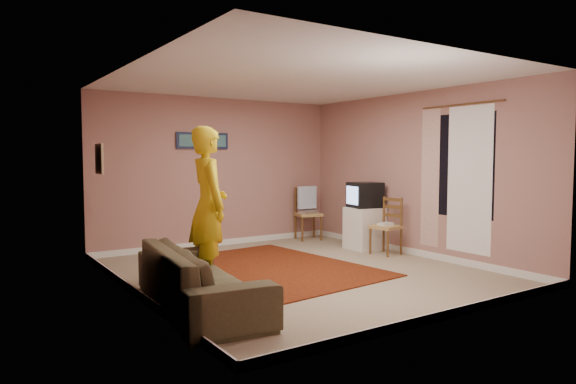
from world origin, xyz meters
TOP-DOWN VIEW (x-y plane):
  - ground at (0.00, 0.00)m, footprint 5.00×5.00m
  - wall_back at (0.00, 2.50)m, footprint 4.50×0.02m
  - wall_front at (0.00, -2.50)m, footprint 4.50×0.02m
  - wall_left at (-2.25, 0.00)m, footprint 0.02×5.00m
  - wall_right at (2.25, 0.00)m, footprint 0.02×5.00m
  - ceiling at (0.00, 0.00)m, footprint 4.50×5.00m
  - baseboard_back at (0.00, 2.49)m, footprint 4.50×0.02m
  - baseboard_front at (0.00, -2.49)m, footprint 4.50×0.02m
  - baseboard_left at (-2.24, 0.00)m, footprint 0.02×5.00m
  - baseboard_right at (2.24, 0.00)m, footprint 0.02×5.00m
  - window at (2.24, -0.90)m, footprint 0.01×1.10m
  - curtain_sheer at (2.23, -1.05)m, footprint 0.01×0.75m
  - curtain_floral at (2.21, -0.35)m, footprint 0.01×0.35m
  - curtain_rod at (2.20, -0.90)m, footprint 0.02×1.40m
  - picture_back at (-0.30, 2.47)m, footprint 0.95×0.04m
  - picture_left at (-2.22, 1.60)m, footprint 0.04×0.38m
  - area_rug at (-0.29, 0.38)m, footprint 2.72×3.26m
  - tv_cabinet at (1.95, 0.83)m, footprint 0.56×0.51m
  - crt_tv at (1.95, 0.83)m, footprint 0.57×0.53m
  - chair_a at (1.71, 2.16)m, footprint 0.54×0.52m
  - dvd_player at (1.71, 2.16)m, footprint 0.37×0.29m
  - blue_throw at (1.71, 2.20)m, footprint 0.41×0.05m
  - chair_b at (1.90, 0.26)m, footprint 0.44×0.46m
  - game_console at (1.90, 0.26)m, footprint 0.22×0.16m
  - sofa at (-1.80, -0.81)m, footprint 1.12×2.30m
  - person at (-1.28, 0.10)m, footprint 0.56×0.77m

SIDE VIEW (x-z plane):
  - ground at x=0.00m, z-range 0.00..0.00m
  - area_rug at x=-0.29m, z-range 0.00..0.02m
  - baseboard_back at x=0.00m, z-range 0.00..0.10m
  - baseboard_front at x=0.00m, z-range 0.00..0.10m
  - baseboard_left at x=-2.24m, z-range 0.00..0.10m
  - baseboard_right at x=2.24m, z-range 0.00..0.10m
  - sofa at x=-1.80m, z-range 0.00..0.65m
  - tv_cabinet at x=1.95m, z-range 0.00..0.71m
  - game_console at x=1.90m, z-range 0.47..0.51m
  - dvd_player at x=1.71m, z-range 0.51..0.56m
  - chair_b at x=1.90m, z-range 0.31..0.81m
  - chair_a at x=1.71m, z-range 0.34..0.88m
  - blue_throw at x=1.71m, z-range 0.59..1.01m
  - crt_tv at x=1.95m, z-range 0.71..1.14m
  - person at x=-1.28m, z-range 0.00..1.95m
  - curtain_sheer at x=2.23m, z-range 0.20..2.30m
  - curtain_floral at x=2.21m, z-range 0.20..2.30m
  - wall_back at x=0.00m, z-range 0.00..2.60m
  - wall_front at x=0.00m, z-range 0.00..2.60m
  - wall_left at x=-2.25m, z-range 0.00..2.60m
  - wall_right at x=2.25m, z-range 0.00..2.60m
  - window at x=2.24m, z-range 0.70..2.20m
  - picture_left at x=-2.22m, z-range 1.34..1.76m
  - picture_back at x=-0.30m, z-range 1.71..1.99m
  - curtain_rod at x=2.20m, z-range 2.31..2.33m
  - ceiling at x=0.00m, z-range 2.59..2.61m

